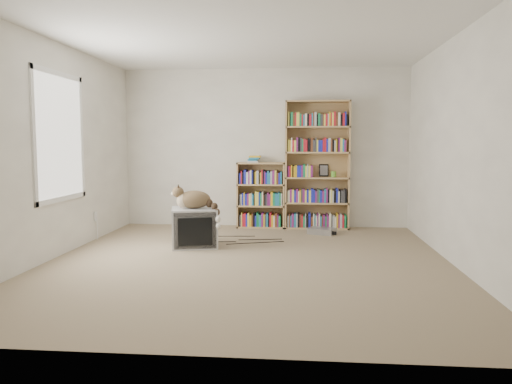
# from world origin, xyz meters

# --- Properties ---
(floor) EXTENTS (4.50, 5.00, 0.01)m
(floor) POSITION_xyz_m (0.00, 0.00, 0.00)
(floor) COLOR gray
(floor) RESTS_ON ground
(wall_back) EXTENTS (4.50, 0.02, 2.50)m
(wall_back) POSITION_xyz_m (0.00, 2.50, 1.25)
(wall_back) COLOR white
(wall_back) RESTS_ON floor
(wall_front) EXTENTS (4.50, 0.02, 2.50)m
(wall_front) POSITION_xyz_m (0.00, -2.50, 1.25)
(wall_front) COLOR white
(wall_front) RESTS_ON floor
(wall_left) EXTENTS (0.02, 5.00, 2.50)m
(wall_left) POSITION_xyz_m (-2.25, 0.00, 1.25)
(wall_left) COLOR white
(wall_left) RESTS_ON floor
(wall_right) EXTENTS (0.02, 5.00, 2.50)m
(wall_right) POSITION_xyz_m (2.25, 0.00, 1.25)
(wall_right) COLOR white
(wall_right) RESTS_ON floor
(ceiling) EXTENTS (4.50, 5.00, 0.02)m
(ceiling) POSITION_xyz_m (0.00, 0.00, 2.50)
(ceiling) COLOR white
(ceiling) RESTS_ON wall_back
(window) EXTENTS (0.02, 1.22, 1.52)m
(window) POSITION_xyz_m (-2.24, 0.20, 1.40)
(window) COLOR white
(window) RESTS_ON wall_left
(crt_tv) EXTENTS (0.67, 0.63, 0.50)m
(crt_tv) POSITION_xyz_m (-0.78, 0.79, 0.25)
(crt_tv) COLOR #ABACAE
(crt_tv) RESTS_ON floor
(cat) EXTENTS (0.67, 0.45, 0.50)m
(cat) POSITION_xyz_m (-0.73, 0.76, 0.58)
(cat) COLOR #342415
(cat) RESTS_ON crt_tv
(bookcase_tall) EXTENTS (0.99, 0.30, 1.98)m
(bookcase_tall) POSITION_xyz_m (0.83, 2.36, 0.93)
(bookcase_tall) COLOR tan
(bookcase_tall) RESTS_ON floor
(bookcase_short) EXTENTS (0.75, 0.30, 1.03)m
(bookcase_short) POSITION_xyz_m (-0.04, 2.36, 0.48)
(bookcase_short) COLOR tan
(bookcase_short) RESTS_ON floor
(book_stack) EXTENTS (0.18, 0.24, 0.10)m
(book_stack) POSITION_xyz_m (-0.16, 2.32, 1.08)
(book_stack) COLOR red
(book_stack) RESTS_ON bookcase_short
(green_mug) EXTENTS (0.08, 0.08, 0.09)m
(green_mug) POSITION_xyz_m (1.08, 2.34, 0.85)
(green_mug) COLOR #63B333
(green_mug) RESTS_ON bookcase_tall
(framed_print) EXTENTS (0.15, 0.05, 0.19)m
(framed_print) POSITION_xyz_m (0.94, 2.44, 0.90)
(framed_print) COLOR black
(framed_print) RESTS_ON bookcase_tall
(dvd_player) EXTENTS (0.45, 0.39, 0.09)m
(dvd_player) POSITION_xyz_m (0.90, 1.85, 0.04)
(dvd_player) COLOR #9E9EA2
(dvd_player) RESTS_ON floor
(wall_outlet) EXTENTS (0.01, 0.08, 0.13)m
(wall_outlet) POSITION_xyz_m (-2.24, 1.14, 0.32)
(wall_outlet) COLOR silver
(wall_outlet) RESTS_ON wall_left
(floor_cables) EXTENTS (1.20, 0.70, 0.01)m
(floor_cables) POSITION_xyz_m (-0.16, 1.31, 0.00)
(floor_cables) COLOR black
(floor_cables) RESTS_ON floor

